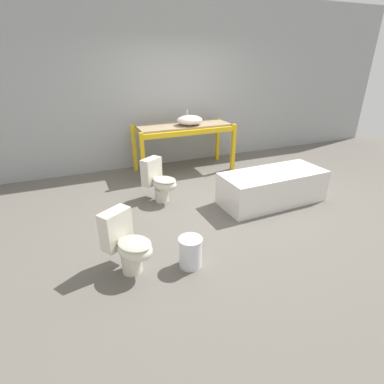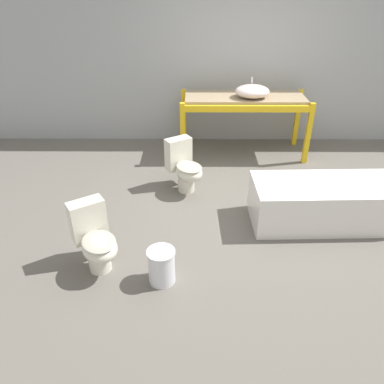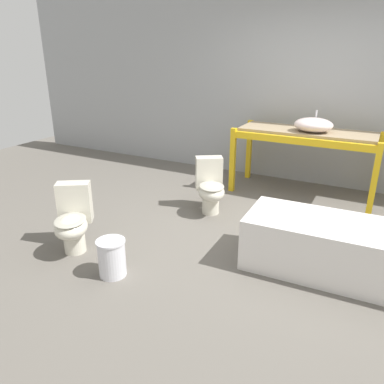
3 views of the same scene
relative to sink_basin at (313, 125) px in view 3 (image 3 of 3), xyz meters
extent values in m
plane|color=#666059|center=(-0.10, -1.36, -1.01)|extent=(12.00, 12.00, 0.00)
cube|color=#9EA0A3|center=(-0.10, 0.67, 0.59)|extent=(10.80, 0.08, 3.20)
cube|color=yellow|center=(-1.00, -0.26, -0.55)|extent=(0.07, 0.07, 0.91)
cube|color=yellow|center=(0.83, -0.26, -0.55)|extent=(0.07, 0.07, 0.91)
cube|color=yellow|center=(-1.00, 0.42, -0.55)|extent=(0.07, 0.07, 0.91)
cube|color=yellow|center=(0.83, 0.42, -0.55)|extent=(0.07, 0.07, 0.91)
cube|color=yellow|center=(-0.09, -0.26, -0.17)|extent=(1.83, 0.06, 0.09)
cube|color=yellow|center=(-0.09, 0.42, -0.17)|extent=(1.83, 0.06, 0.09)
cube|color=#998466|center=(-0.09, 0.08, -0.11)|extent=(1.76, 0.61, 0.04)
ellipsoid|color=silver|center=(0.00, 0.00, 0.00)|extent=(0.50, 0.42, 0.18)
cylinder|color=silver|center=(0.00, 0.12, 0.13)|extent=(0.02, 0.02, 0.08)
cube|color=white|center=(0.65, -1.81, -0.76)|extent=(1.66, 0.74, 0.50)
cube|color=beige|center=(0.65, -1.81, -0.61)|extent=(1.58, 0.65, 0.21)
cylinder|color=silver|center=(-1.75, -2.63, -0.90)|extent=(0.21, 0.21, 0.21)
ellipsoid|color=silver|center=(-1.71, -2.69, -0.70)|extent=(0.48, 0.50, 0.22)
ellipsoid|color=#B3AF9F|center=(-1.71, -2.69, -0.63)|extent=(0.46, 0.48, 0.03)
cube|color=silver|center=(-1.85, -2.47, -0.54)|extent=(0.37, 0.32, 0.42)
cylinder|color=silver|center=(-0.94, -1.12, -0.90)|extent=(0.21, 0.21, 0.21)
ellipsoid|color=silver|center=(-0.90, -1.18, -0.70)|extent=(0.48, 0.50, 0.22)
ellipsoid|color=#B3AF9F|center=(-0.90, -1.18, -0.63)|extent=(0.46, 0.48, 0.03)
cube|color=silver|center=(-1.04, -0.96, -0.54)|extent=(0.37, 0.32, 0.42)
cylinder|color=silver|center=(-1.13, -2.79, -0.83)|extent=(0.25, 0.25, 0.35)
cylinder|color=silver|center=(-1.13, -2.79, -0.67)|extent=(0.26, 0.26, 0.02)
camera|label=1|loc=(-2.15, -5.26, 1.11)|focal=28.00mm
camera|label=2|loc=(-0.84, -5.39, 1.51)|focal=35.00mm
camera|label=3|loc=(0.87, -5.04, 0.93)|focal=35.00mm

